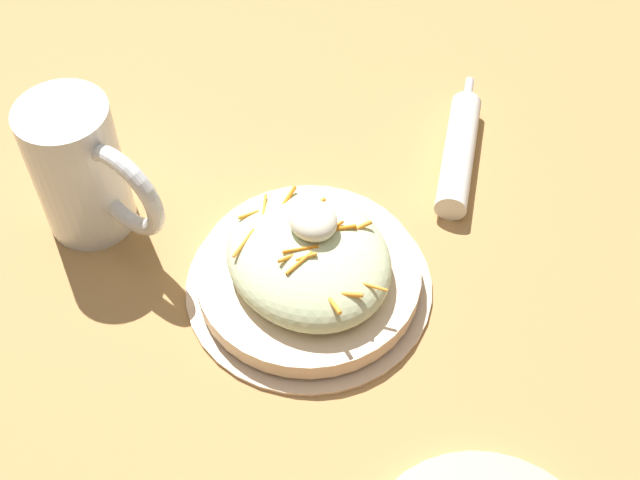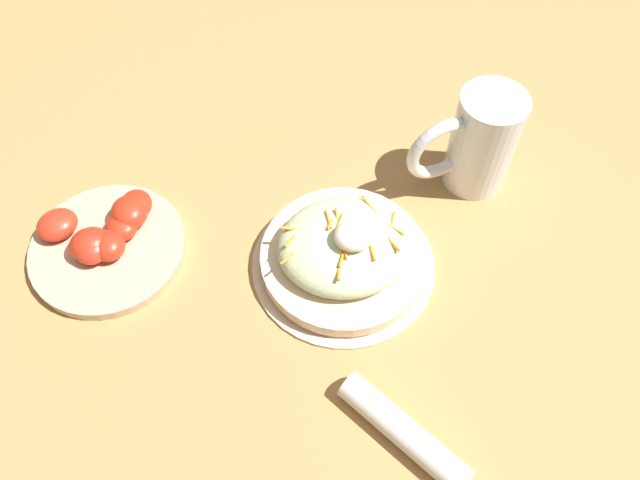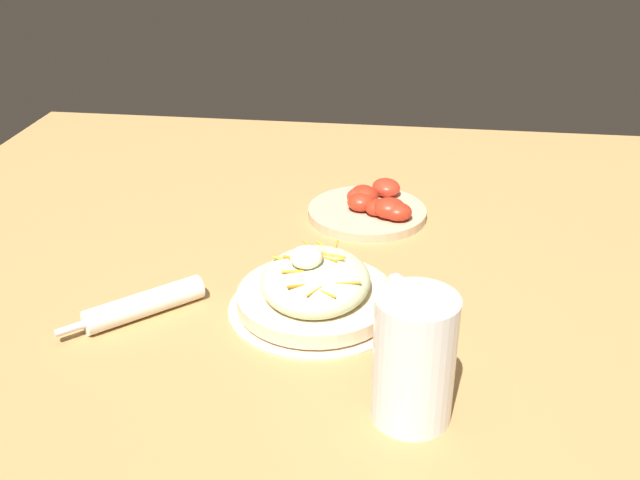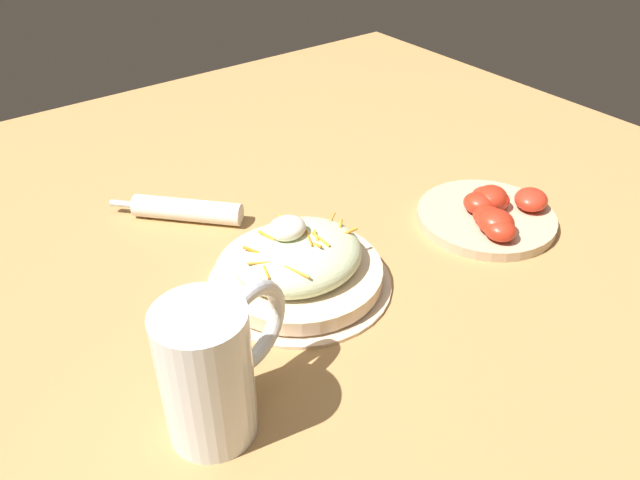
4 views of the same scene
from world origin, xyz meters
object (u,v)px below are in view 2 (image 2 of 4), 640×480
at_px(beer_mug, 478,145).
at_px(tomato_plate, 105,240).
at_px(salad_plate, 344,254).
at_px(napkin_roll, 405,433).

relative_size(beer_mug, tomato_plate, 0.77).
relative_size(salad_plate, tomato_plate, 1.18).
bearing_deg(beer_mug, salad_plate, 34.36).
bearing_deg(napkin_roll, tomato_plate, -38.54).
xyz_separation_m(beer_mug, tomato_plate, (0.47, 0.07, -0.05)).
bearing_deg(beer_mug, tomato_plate, 8.87).
distance_m(beer_mug, napkin_roll, 0.37).
bearing_deg(napkin_roll, salad_plate, -79.06).
xyz_separation_m(salad_plate, beer_mug, (-0.18, -0.12, 0.04)).
height_order(beer_mug, napkin_roll, beer_mug).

